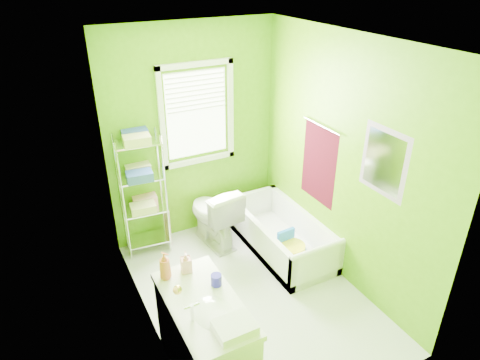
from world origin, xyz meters
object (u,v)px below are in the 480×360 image
toilet (213,214)px  wire_shelf_unit (142,182)px  bathtub (282,239)px  vanity (206,336)px

toilet → wire_shelf_unit: 0.95m
toilet → wire_shelf_unit: wire_shelf_unit is taller
bathtub → vanity: bearing=-141.9°
vanity → wire_shelf_unit: size_ratio=0.69×
bathtub → vanity: vanity is taller
wire_shelf_unit → toilet: bearing=-18.1°
vanity → toilet: bearing=63.7°
vanity → bathtub: bearing=38.1°
bathtub → toilet: 0.88m
wire_shelf_unit → vanity: bearing=-92.5°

